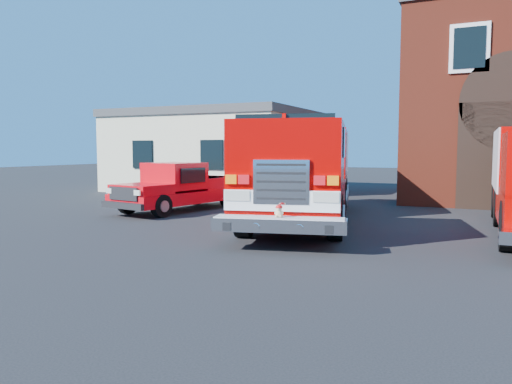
% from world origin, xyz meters
% --- Properties ---
extents(ground, '(100.00, 100.00, 0.00)m').
position_xyz_m(ground, '(0.00, 0.00, 0.00)').
color(ground, black).
rests_on(ground, ground).
extents(side_building, '(10.20, 8.20, 4.35)m').
position_xyz_m(side_building, '(-9.00, 13.00, 2.20)').
color(side_building, beige).
rests_on(side_building, ground).
extents(fire_engine, '(5.11, 10.50, 3.12)m').
position_xyz_m(fire_engine, '(-0.56, 3.57, 1.62)').
color(fire_engine, black).
rests_on(fire_engine, ground).
extents(pickup_truck, '(2.90, 5.68, 1.78)m').
position_xyz_m(pickup_truck, '(-5.53, 4.03, 0.84)').
color(pickup_truck, black).
rests_on(pickup_truck, ground).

